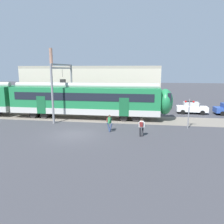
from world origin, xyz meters
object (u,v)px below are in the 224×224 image
at_px(pedestrian_white, 142,126).
at_px(parked_car_white, 192,108).
at_px(crossing_signal, 189,109).
at_px(pedestrian_green, 109,122).
at_px(commuter_train, 20,98).

distance_m(pedestrian_white, parked_car_white, 13.19).
xyz_separation_m(parked_car_white, crossing_signal, (-1.91, -7.96, 1.23)).
xyz_separation_m(pedestrian_green, crossing_signal, (7.72, 2.39, 1.02)).
bearing_deg(pedestrian_green, commuter_train, 156.19).
relative_size(pedestrian_green, pedestrian_white, 1.00).
height_order(commuter_train, pedestrian_white, commuter_train).
bearing_deg(commuter_train, pedestrian_green, -23.81).
bearing_deg(pedestrian_green, crossing_signal, 17.17).
distance_m(pedestrian_white, crossing_signal, 5.89).
relative_size(commuter_train, pedestrian_green, 22.83).
bearing_deg(pedestrian_green, pedestrian_white, -19.65).
bearing_deg(pedestrian_white, pedestrian_green, 160.35).
distance_m(pedestrian_green, pedestrian_white, 3.27).
bearing_deg(crossing_signal, pedestrian_green, -162.83).
height_order(pedestrian_green, pedestrian_white, same).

